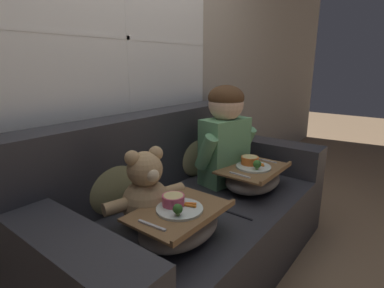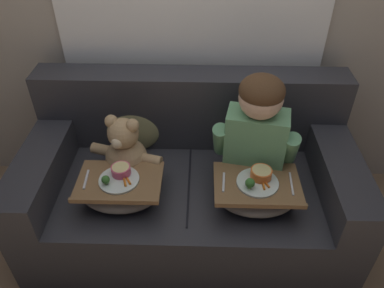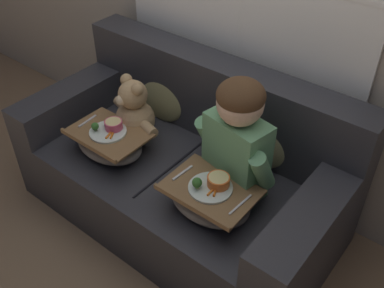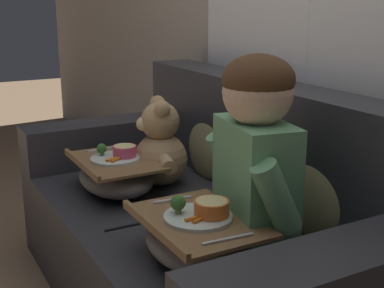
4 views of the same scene
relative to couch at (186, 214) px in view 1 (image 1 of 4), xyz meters
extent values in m
plane|color=#8E7051|center=(0.00, -0.07, -0.34)|extent=(14.00, 14.00, 0.00)
cube|color=#A89E8E|center=(0.00, 0.52, 0.96)|extent=(8.00, 0.05, 2.60)
cube|color=white|center=(0.00, 0.47, 1.07)|extent=(1.61, 0.02, 1.08)
cube|color=black|center=(0.00, 0.48, 1.07)|extent=(1.56, 0.01, 1.03)
cube|color=white|center=(0.00, 0.47, 1.07)|extent=(0.02, 0.02, 1.03)
cube|color=white|center=(0.00, 0.47, 1.07)|extent=(1.56, 0.02, 0.02)
cube|color=#2D2D33|center=(0.00, -0.07, -0.11)|extent=(1.92, 0.98, 0.45)
cube|color=#2D2D33|center=(0.00, 0.31, 0.36)|extent=(1.92, 0.22, 0.50)
cube|color=#2D2D33|center=(-0.85, -0.07, 0.22)|extent=(0.22, 0.98, 0.22)
cube|color=#2D2D33|center=(0.85, -0.07, 0.22)|extent=(0.22, 0.98, 0.22)
cube|color=black|center=(0.00, -0.09, 0.11)|extent=(0.01, 0.72, 0.01)
ellipsoid|color=tan|center=(0.37, 0.23, 0.29)|extent=(0.38, 0.18, 0.39)
ellipsoid|color=#898456|center=(-0.37, 0.23, 0.29)|extent=(0.38, 0.19, 0.40)
cube|color=#66A370|center=(0.37, -0.04, 0.33)|extent=(0.36, 0.24, 0.45)
sphere|color=beige|center=(0.37, -0.04, 0.66)|extent=(0.23, 0.23, 0.23)
ellipsoid|color=#4C331E|center=(0.37, -0.04, 0.70)|extent=(0.24, 0.24, 0.16)
cylinder|color=#66A370|center=(0.18, -0.02, 0.37)|extent=(0.12, 0.19, 0.25)
cylinder|color=#66A370|center=(0.55, -0.09, 0.37)|extent=(0.12, 0.19, 0.25)
sphere|color=tan|center=(-0.37, -0.04, 0.23)|extent=(0.25, 0.25, 0.25)
sphere|color=tan|center=(-0.37, -0.04, 0.41)|extent=(0.18, 0.18, 0.18)
sphere|color=tan|center=(-0.43, -0.02, 0.48)|extent=(0.07, 0.07, 0.07)
sphere|color=tan|center=(-0.31, -0.06, 0.48)|extent=(0.07, 0.07, 0.07)
sphere|color=beige|center=(-0.39, -0.11, 0.40)|extent=(0.06, 0.06, 0.06)
sphere|color=black|center=(-0.40, -0.13, 0.41)|extent=(0.02, 0.02, 0.02)
cylinder|color=tan|center=(-0.52, 0.00, 0.26)|extent=(0.14, 0.09, 0.06)
cylinder|color=tan|center=(-0.22, -0.08, 0.26)|extent=(0.14, 0.09, 0.06)
cylinder|color=tan|center=(-0.46, -0.14, 0.14)|extent=(0.09, 0.12, 0.06)
cylinder|color=tan|center=(-0.35, -0.17, 0.14)|extent=(0.09, 0.12, 0.06)
ellipsoid|color=slate|center=(0.37, -0.26, 0.18)|extent=(0.44, 0.32, 0.14)
cube|color=brown|center=(0.37, -0.26, 0.26)|extent=(0.46, 0.33, 0.01)
cube|color=brown|center=(0.37, -0.42, 0.27)|extent=(0.46, 0.02, 0.02)
cylinder|color=silver|center=(0.37, -0.26, 0.27)|extent=(0.22, 0.22, 0.01)
cylinder|color=orange|center=(0.39, -0.22, 0.30)|extent=(0.11, 0.11, 0.05)
cylinder|color=#E5D189|center=(0.39, -0.22, 0.32)|extent=(0.10, 0.10, 0.01)
sphere|color=#38702D|center=(0.32, -0.31, 0.31)|extent=(0.05, 0.05, 0.05)
cylinder|color=#7A9E56|center=(0.32, -0.31, 0.28)|extent=(0.02, 0.02, 0.02)
cylinder|color=orange|center=(0.40, -0.29, 0.28)|extent=(0.01, 0.06, 0.01)
cylinder|color=orange|center=(0.41, -0.28, 0.28)|extent=(0.03, 0.05, 0.01)
cube|color=silver|center=(0.19, -0.26, 0.27)|extent=(0.02, 0.14, 0.01)
cube|color=silver|center=(0.55, -0.26, 0.27)|extent=(0.02, 0.17, 0.01)
ellipsoid|color=slate|center=(-0.37, -0.26, 0.18)|extent=(0.44, 0.31, 0.14)
cube|color=brown|center=(-0.37, -0.26, 0.26)|extent=(0.45, 0.32, 0.01)
cube|color=brown|center=(-0.37, -0.41, 0.27)|extent=(0.45, 0.02, 0.02)
cylinder|color=silver|center=(-0.37, -0.26, 0.27)|extent=(0.22, 0.22, 0.01)
cylinder|color=#D64C70|center=(-0.36, -0.22, 0.30)|extent=(0.10, 0.10, 0.05)
cylinder|color=#E5D189|center=(-0.36, -0.22, 0.32)|extent=(0.09, 0.09, 0.01)
sphere|color=#38702D|center=(-0.43, -0.30, 0.30)|extent=(0.04, 0.04, 0.04)
cylinder|color=#7A9E56|center=(-0.43, -0.30, 0.28)|extent=(0.02, 0.02, 0.02)
cylinder|color=orange|center=(-0.33, -0.29, 0.28)|extent=(0.03, 0.06, 0.01)
cylinder|color=orange|center=(-0.31, -0.28, 0.28)|extent=(0.04, 0.05, 0.01)
cube|color=silver|center=(-0.55, -0.26, 0.27)|extent=(0.02, 0.14, 0.01)
camera|label=1|loc=(-1.32, -1.07, 0.91)|focal=28.00mm
camera|label=2|loc=(0.06, -1.70, 1.66)|focal=35.00mm
camera|label=3|loc=(1.30, -1.57, 1.83)|focal=42.00mm
camera|label=4|loc=(1.76, -1.05, 0.95)|focal=50.00mm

